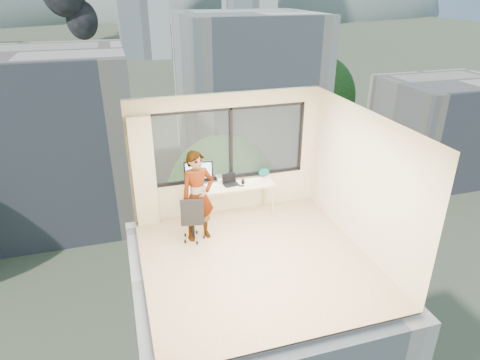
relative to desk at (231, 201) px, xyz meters
name	(u,v)px	position (x,y,z in m)	size (l,w,h in m)	color
floor	(256,260)	(0.00, -1.66, -0.38)	(4.00, 4.00, 0.01)	beige
ceiling	(259,121)	(0.00, -1.66, 2.23)	(4.00, 4.00, 0.01)	white
wall_front	(308,264)	(0.00, -3.66, 0.93)	(4.00, 0.01, 2.60)	beige
wall_left	(136,213)	(-2.00, -1.66, 0.93)	(0.01, 4.00, 2.60)	beige
wall_right	(362,181)	(2.00, -1.66, 0.93)	(0.01, 4.00, 2.60)	beige
window_wall	(228,144)	(0.05, 0.34, 1.15)	(3.30, 0.16, 1.55)	black
curtain	(144,173)	(-1.72, 0.22, 0.77)	(0.45, 0.14, 2.30)	beige
desk	(231,201)	(0.00, 0.00, 0.00)	(1.80, 0.60, 0.75)	beige
chair	(193,217)	(-0.94, -0.65, 0.12)	(0.50, 0.50, 0.99)	black
person	(198,196)	(-0.81, -0.61, 0.52)	(0.65, 0.43, 1.79)	#2D2D33
monitor	(199,174)	(-0.65, 0.07, 0.67)	(0.58, 0.13, 0.58)	black
game_console	(225,178)	(-0.06, 0.26, 0.42)	(0.34, 0.29, 0.08)	white
laptop	(231,180)	(0.00, 0.00, 0.47)	(0.31, 0.32, 0.20)	black
cellphone	(241,186)	(0.19, -0.13, 0.38)	(0.10, 0.05, 0.01)	black
pen_cup	(243,182)	(0.26, -0.02, 0.42)	(0.07, 0.07, 0.09)	black
handbag	(264,172)	(0.80, 0.20, 0.47)	(0.25, 0.13, 0.19)	#0C4A4D
exterior_ground	(117,58)	(0.00, 118.34, -14.38)	(400.00, 400.00, 0.04)	#515B3D
near_bldg_a	(31,141)	(-9.00, 28.34, -7.38)	(16.00, 12.00, 14.00)	beige
near_bldg_b	(247,90)	(12.00, 36.34, -6.38)	(14.00, 13.00, 16.00)	white
near_bldg_c	(442,129)	(30.00, 26.34, -9.38)	(12.00, 10.00, 10.00)	beige
far_tower_c	(249,3)	(45.00, 138.34, -1.38)	(15.00, 15.00, 26.00)	silver
hill_b	(245,12)	(100.00, 318.34, -14.38)	(300.00, 220.00, 96.00)	slate
tree_b	(224,215)	(4.00, 16.34, -9.88)	(7.60, 7.60, 9.00)	#1A4316
tree_c	(320,106)	(22.00, 38.34, -9.38)	(8.40, 8.40, 10.00)	#1A4316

